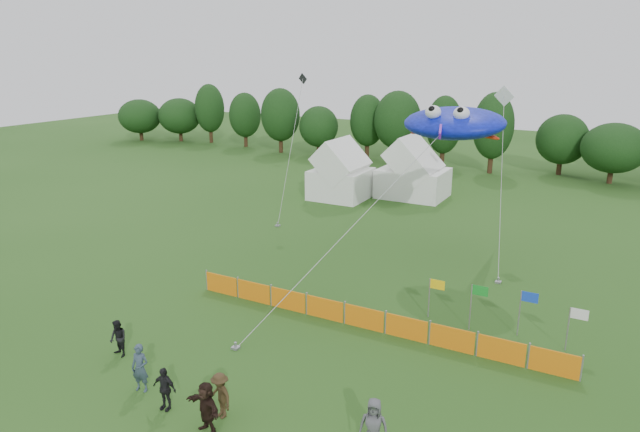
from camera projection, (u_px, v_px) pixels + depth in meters
The scene contains 15 objects.
ground at pixel (241, 393), 20.75m from camera, with size 160.00×160.00×0.00m, color #234C16.
treeline at pixel (522, 133), 56.70m from camera, with size 104.57×8.78×8.36m.
tent_left at pixel (341, 175), 47.80m from camera, with size 4.54×4.54×4.01m.
tent_right at pixel (413, 174), 48.20m from camera, with size 5.60×4.48×3.95m.
barrier_fence at pixel (364, 318), 25.49m from camera, with size 17.90×0.06×1.00m.
flag_row at pixel (499, 304), 24.77m from camera, with size 6.73×0.53×2.18m.
spectator_a at pixel (140, 368), 20.67m from camera, with size 0.67×0.44×1.84m, color #304050.
spectator_b at pixel (118, 339), 23.07m from camera, with size 0.76×0.59×1.56m, color black.
spectator_c at pixel (220, 395), 19.19m from camera, with size 1.06×0.61×1.65m, color #382916.
spectator_d at pixel (164, 388), 19.64m from camera, with size 0.93×0.39×1.59m, color black.
spectator_e at pixel (374, 426), 17.43m from camera, with size 0.91×0.59×1.87m, color #4C4D51.
spectator_f at pixel (206, 407), 18.43m from camera, with size 1.65×0.53×1.78m, color black.
stingray_kite at pixel (456, 122), 32.18m from camera, with size 8.47×23.05×9.25m.
small_kite_white at pixel (503, 137), 34.74m from camera, with size 3.00×8.71×9.94m.
small_kite_dark at pixel (292, 142), 40.96m from camera, with size 0.80×4.37×10.47m.
Camera 1 is at (11.23, -14.53, 11.98)m, focal length 32.00 mm.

